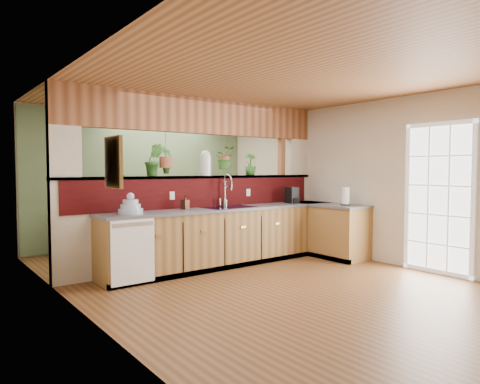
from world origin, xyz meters
TOP-DOWN VIEW (x-y plane):
  - ground at (0.00, 0.00)m, footprint 4.60×7.00m
  - ceiling at (0.00, 0.00)m, footprint 4.60×7.00m
  - wall_back at (0.00, 3.50)m, footprint 4.60×0.02m
  - wall_left at (-2.30, 0.00)m, footprint 0.02×7.00m
  - wall_right at (2.30, 0.00)m, footprint 0.02×7.00m
  - pass_through_partition at (0.03, 1.35)m, footprint 4.60×0.21m
  - pass_through_ledge at (0.00, 1.35)m, footprint 4.60×0.21m
  - header_beam at (0.00, 1.35)m, footprint 4.60×0.15m
  - sage_backwall at (0.00, 3.48)m, footprint 4.55×0.02m
  - countertop at (0.84, 0.87)m, footprint 4.14×1.52m
  - dishwasher at (-1.48, 0.66)m, footprint 0.58×0.03m
  - navy_sink at (0.25, 0.98)m, footprint 0.82×0.50m
  - french_door at (2.27, -1.30)m, footprint 0.06×1.02m
  - framed_print at (-2.27, -0.80)m, footprint 0.04×0.35m
  - faucet at (0.30, 1.13)m, footprint 0.23×0.23m
  - dish_stack at (-1.38, 0.95)m, footprint 0.32×0.32m
  - soap_dispenser at (-0.48, 1.08)m, footprint 0.11×0.12m
  - coffee_maker at (1.61, 0.97)m, footprint 0.15×0.25m
  - paper_towel at (1.98, 0.11)m, footprint 0.15×0.15m
  - glass_jar at (0.05, 1.35)m, footprint 0.18×0.18m
  - ledge_plant_left at (-0.85, 1.35)m, footprint 0.32×0.29m
  - ledge_plant_right at (0.97, 1.35)m, footprint 0.25×0.25m
  - hanging_plant_a at (-0.65, 1.35)m, footprint 0.25×0.20m
  - hanging_plant_b at (0.43, 1.35)m, footprint 0.40×0.38m
  - shelving_console at (-0.83, 3.25)m, footprint 1.44×0.55m
  - shelf_plant_a at (-1.43, 3.25)m, footprint 0.23×0.17m
  - shelf_plant_b at (-0.58, 3.25)m, footprint 0.35×0.35m
  - floor_plant at (0.69, 2.03)m, footprint 0.76×0.69m

SIDE VIEW (x-z plane):
  - ground at x=0.00m, z-range -0.01..0.01m
  - floor_plant at x=0.69m, z-range 0.00..0.73m
  - countertop at x=0.84m, z-range 0.00..0.90m
  - dishwasher at x=-1.48m, z-range 0.05..0.87m
  - shelving_console at x=-0.83m, z-range 0.03..0.97m
  - navy_sink at x=0.25m, z-range 0.73..0.91m
  - dish_stack at x=-1.38m, z-range 0.85..1.13m
  - soap_dispenser at x=-0.48m, z-range 0.90..1.11m
  - coffee_maker at x=1.61m, z-range 0.89..1.17m
  - paper_towel at x=1.98m, z-range 0.89..1.21m
  - french_door at x=2.27m, z-range -0.03..2.13m
  - shelf_plant_a at x=-1.43m, z-range 0.97..1.37m
  - faucet at x=0.30m, z-range 0.92..1.44m
  - pass_through_partition at x=0.03m, z-range -0.11..2.49m
  - shelf_plant_b at x=-0.58m, z-range 0.97..1.45m
  - wall_back at x=0.00m, z-range 0.00..2.60m
  - wall_left at x=-2.30m, z-range 0.00..2.60m
  - wall_right at x=2.30m, z-range 0.00..2.60m
  - sage_backwall at x=0.00m, z-range 0.02..2.58m
  - pass_through_ledge at x=0.00m, z-range 1.35..1.39m
  - framed_print at x=-2.27m, z-range 1.32..1.78m
  - ledge_plant_right at x=0.97m, z-range 1.39..1.77m
  - glass_jar at x=0.05m, z-range 1.39..1.79m
  - ledge_plant_left at x=-0.85m, z-range 1.39..1.87m
  - hanging_plant_a at x=-0.65m, z-range 1.50..2.04m
  - hanging_plant_b at x=0.43m, z-range 1.59..2.08m
  - header_beam at x=0.00m, z-range 2.05..2.60m
  - ceiling at x=0.00m, z-range 2.60..2.60m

